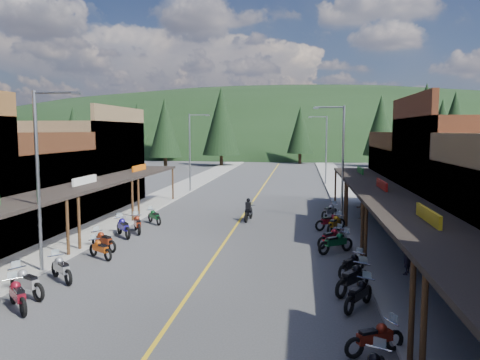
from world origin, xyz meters
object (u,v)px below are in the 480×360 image
(streetlight_1, at_px, (191,149))
(pedestrian_east_b, at_px, (361,208))
(streetlight_0, at_px, (41,173))
(pine_5, at_px, (455,122))
(shop_east_2, at_px, (479,182))
(pine_0, at_px, (73,130))
(pine_3, at_px, (300,130))
(bike_east_7, at_px, (336,241))
(streetlight_2, at_px, (341,157))
(bike_west_3, at_px, (18,294))
(shop_west_3, at_px, (79,165))
(bike_west_5, at_px, (61,267))
(pedestrian_east_a, at_px, (407,254))
(pine_4, at_px, (381,125))
(pine_2, at_px, (221,121))
(bike_east_6, at_px, (352,263))
(pine_8, at_px, (118,133))
(bike_east_11, at_px, (329,211))
(streetlight_3, at_px, (325,147))
(bike_east_4, at_px, (359,293))
(shop_west_2, at_px, (8,192))
(pine_10, at_px, (165,128))
(pine_9, at_px, (442,130))
(bike_east_10, at_px, (330,221))
(pine_7, at_px, (137,127))
(bike_west_7, at_px, (104,240))
(bike_west_9, at_px, (137,223))
(pine_1, at_px, (165,126))
(bike_east_8, at_px, (331,236))
(shop_east_3, at_px, (429,181))
(bike_east_3, at_px, (375,336))
(bike_west_8, at_px, (123,226))
(rider_on_bike, at_px, (249,212))
(bike_east_9, at_px, (335,223))
(bike_east_5, at_px, (353,277))

(streetlight_1, xyz_separation_m, pedestrian_east_b, (15.42, -13.79, -3.53))
(streetlight_0, xyz_separation_m, pine_5, (40.95, 78.00, 3.53))
(shop_east_2, distance_m, pine_5, 73.29)
(pine_0, bearing_deg, pedestrian_east_b, -47.98)
(pine_3, height_order, bike_east_7, pine_3)
(streetlight_2, bearing_deg, bike_west_3, -124.58)
(shop_west_3, distance_m, pine_3, 57.59)
(bike_west_3, bearing_deg, bike_west_5, 46.29)
(pine_0, xyz_separation_m, pedestrian_east_b, (48.47, -53.79, -5.55))
(pedestrian_east_a, bearing_deg, pine_4, -165.98)
(pine_0, relative_size, pine_4, 0.88)
(pine_2, bearing_deg, pine_4, 4.09)
(streetlight_0, bearing_deg, bike_east_6, 6.01)
(pine_3, xyz_separation_m, pine_8, (-26.00, -26.00, -0.51))
(streetlight_1, relative_size, bike_east_11, 3.82)
(streetlight_3, bearing_deg, bike_east_4, -90.96)
(shop_west_2, xyz_separation_m, pine_10, (-4.25, 48.30, 4.25))
(pine_9, height_order, bike_east_10, pine_9)
(bike_west_3, bearing_deg, pine_7, 61.67)
(pine_0, xyz_separation_m, bike_west_7, (33.98, -63.89, -5.90))
(bike_west_9, height_order, bike_east_6, bike_west_9)
(pine_1, relative_size, pine_5, 0.89)
(shop_west_3, relative_size, pedestrian_east_a, 6.33)
(shop_west_2, relative_size, bike_east_8, 5.28)
(bike_east_6, bearing_deg, shop_east_2, 78.03)
(bike_east_10, xyz_separation_m, pedestrian_east_b, (2.34, 3.37, 0.32))
(streetlight_1, height_order, bike_east_11, streetlight_1)
(shop_east_3, relative_size, bike_east_3, 5.79)
(streetlight_0, relative_size, bike_west_8, 3.50)
(bike_west_8, xyz_separation_m, bike_west_9, (0.42, 1.22, -0.04))
(shop_east_2, relative_size, pine_4, 0.87)
(pine_7, relative_size, bike_west_7, 6.09)
(pine_7, bearing_deg, bike_east_6, -64.48)
(pine_10, xyz_separation_m, rider_on_bike, (18.63, -42.76, -6.12))
(pine_10, xyz_separation_m, bike_west_7, (11.98, -51.89, -6.20))
(rider_on_bike, bearing_deg, pedestrian_east_a, -49.64)
(pine_2, relative_size, pine_7, 1.12)
(bike_east_4, relative_size, bike_east_10, 0.96)
(streetlight_2, distance_m, bike_west_7, 16.76)
(shop_west_3, bearing_deg, bike_east_9, -19.63)
(shop_east_3, relative_size, streetlight_1, 1.36)
(bike_east_3, bearing_deg, shop_east_2, 123.63)
(pine_8, height_order, bike_east_8, pine_8)
(bike_east_11, relative_size, pedestrian_east_b, 1.34)
(shop_east_3, bearing_deg, bike_east_5, -112.38)
(streetlight_2, bearing_deg, shop_east_2, -42.68)
(pine_1, height_order, bike_west_7, pine_1)
(shop_east_3, relative_size, bike_west_9, 5.10)
(bike_east_11, distance_m, rider_on_bike, 5.86)
(bike_east_5, relative_size, rider_on_bike, 1.02)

